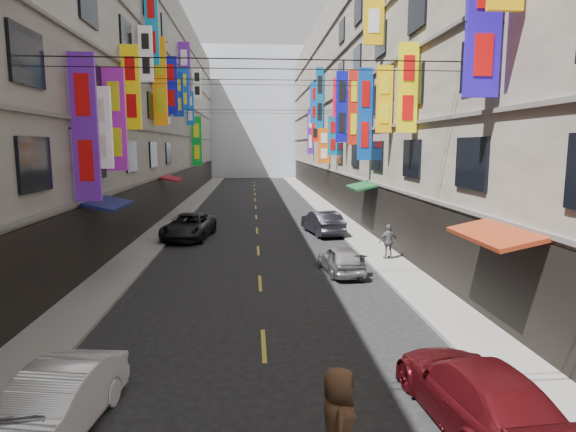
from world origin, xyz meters
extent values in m
cube|color=slate|center=(-6.00, 42.00, 0.06)|extent=(2.00, 90.00, 0.12)
cube|color=slate|center=(6.00, 42.00, 0.06)|extent=(2.00, 90.00, 0.12)
cube|color=gray|center=(-12.00, 42.00, 9.50)|extent=(10.00, 90.00, 19.00)
cube|color=black|center=(-6.95, 42.00, 1.50)|extent=(0.12, 85.50, 3.00)
cube|color=#66635E|center=(-6.94, 42.00, 3.20)|extent=(0.16, 90.00, 0.14)
cube|color=#66635E|center=(-6.94, 42.00, 6.40)|extent=(0.16, 90.00, 0.14)
cube|color=#66635E|center=(-6.94, 42.00, 9.60)|extent=(0.16, 90.00, 0.14)
cube|color=#66635E|center=(-6.94, 42.00, 12.80)|extent=(0.16, 90.00, 0.14)
cube|color=#AA9D8E|center=(12.00, 42.00, 9.50)|extent=(10.00, 90.00, 19.00)
cube|color=black|center=(6.95, 42.00, 1.50)|extent=(0.12, 85.50, 3.00)
cube|color=#66635E|center=(6.94, 42.00, 3.20)|extent=(0.16, 90.00, 0.14)
cube|color=#66635E|center=(6.94, 42.00, 6.40)|extent=(0.16, 90.00, 0.14)
cube|color=#66635E|center=(6.94, 42.00, 9.60)|extent=(0.16, 90.00, 0.14)
cube|color=#66635E|center=(6.94, 42.00, 12.80)|extent=(0.16, 90.00, 0.14)
cube|color=silver|center=(0.00, 92.00, 11.00)|extent=(18.00, 8.00, 22.00)
cube|color=#2410C4|center=(6.39, 19.52, 8.88)|extent=(1.01, 0.18, 4.22)
cylinder|color=black|center=(6.44, 19.52, 8.88)|extent=(1.11, 0.08, 0.08)
cube|color=#51198A|center=(-6.43, 24.18, 6.02)|extent=(0.94, 0.18, 5.45)
cylinder|color=black|center=(-6.48, 24.18, 6.02)|extent=(1.04, 0.08, 0.08)
cube|color=white|center=(-6.44, 26.07, 6.10)|extent=(0.91, 0.18, 3.31)
cylinder|color=black|center=(-6.49, 26.07, 6.10)|extent=(1.01, 0.08, 0.08)
cube|color=yellow|center=(6.47, 26.45, 7.84)|extent=(0.86, 0.18, 3.79)
cylinder|color=black|center=(6.52, 26.45, 7.84)|extent=(0.96, 0.08, 0.08)
cube|color=purple|center=(-6.42, 28.23, 6.56)|extent=(0.95, 0.18, 4.61)
cylinder|color=black|center=(-6.47, 28.23, 6.56)|extent=(1.05, 0.08, 0.08)
cube|color=yellow|center=(6.49, 30.24, 7.73)|extent=(0.81, 0.18, 3.36)
cylinder|color=black|center=(6.54, 30.24, 7.73)|extent=(0.91, 0.08, 0.08)
cube|color=yellow|center=(-6.44, 31.56, 8.35)|extent=(0.92, 0.18, 4.27)
cylinder|color=black|center=(-6.49, 31.56, 8.35)|extent=(1.02, 0.08, 0.08)
cube|color=#E9AF0C|center=(6.36, 32.28, 12.98)|extent=(1.09, 0.18, 4.37)
cylinder|color=black|center=(6.41, 32.28, 12.98)|extent=(1.19, 0.08, 0.08)
cube|color=#0E43A8|center=(6.47, 34.36, 7.23)|extent=(0.85, 0.18, 5.41)
cylinder|color=black|center=(6.52, 34.36, 7.23)|extent=(0.95, 0.08, 0.08)
cube|color=white|center=(-6.51, 35.82, 10.80)|extent=(0.79, 0.18, 3.21)
cylinder|color=black|center=(-6.56, 35.82, 10.80)|extent=(0.89, 0.08, 0.08)
cube|color=#0D78A4|center=(-6.49, 37.79, 12.91)|extent=(0.83, 0.18, 4.83)
cylinder|color=black|center=(-6.54, 37.79, 12.91)|extent=(0.93, 0.08, 0.08)
cube|color=red|center=(6.54, 37.96, 7.91)|extent=(0.72, 0.18, 4.90)
cylinder|color=black|center=(6.59, 37.96, 7.91)|extent=(0.82, 0.08, 0.08)
cube|color=orange|center=(-6.43, 39.52, 9.67)|extent=(0.94, 0.18, 5.83)
cylinder|color=black|center=(-6.48, 39.52, 9.67)|extent=(1.04, 0.08, 0.08)
cube|color=#0D11A2|center=(6.47, 41.88, 8.26)|extent=(0.87, 0.18, 5.21)
cylinder|color=black|center=(6.52, 41.88, 8.26)|extent=(0.97, 0.08, 0.08)
cube|color=#0E10A7|center=(-6.42, 44.13, 10.00)|extent=(0.97, 0.18, 4.34)
cylinder|color=black|center=(-6.47, 44.13, 10.00)|extent=(1.07, 0.08, 0.08)
cube|color=#E41541|center=(6.55, 44.43, 9.19)|extent=(0.69, 0.18, 3.11)
cylinder|color=black|center=(6.60, 44.43, 9.19)|extent=(0.79, 0.08, 0.08)
cube|color=#0C6F96|center=(6.52, 46.15, 6.23)|extent=(0.77, 0.18, 3.23)
cylinder|color=black|center=(6.57, 46.15, 6.23)|extent=(0.87, 0.08, 0.08)
cube|color=#0D2B99|center=(-6.45, 47.85, 9.68)|extent=(0.90, 0.18, 3.66)
cylinder|color=black|center=(-6.50, 47.85, 9.68)|extent=(1.00, 0.08, 0.08)
cube|color=#0F48AF|center=(-6.35, 50.35, 10.41)|extent=(1.10, 0.18, 3.65)
cylinder|color=black|center=(-6.40, 50.35, 10.41)|extent=(1.20, 0.08, 0.08)
cube|color=#D6590B|center=(6.37, 50.05, 5.40)|extent=(1.07, 0.18, 3.22)
cylinder|color=black|center=(6.42, 50.05, 5.40)|extent=(1.17, 0.08, 0.08)
cube|color=#5A198E|center=(-6.36, 51.55, 12.27)|extent=(1.08, 0.18, 4.93)
cylinder|color=black|center=(-6.41, 51.55, 12.27)|extent=(1.18, 0.08, 0.08)
cube|color=#0B558F|center=(6.51, 54.26, 10.10)|extent=(0.78, 0.18, 6.00)
cylinder|color=black|center=(6.56, 54.26, 10.10)|extent=(0.88, 0.08, 0.08)
cube|color=#0D4B9E|center=(-6.53, 56.44, 9.21)|extent=(0.74, 0.18, 3.40)
cylinder|color=black|center=(-6.58, 56.44, 9.21)|extent=(0.84, 0.08, 0.08)
cube|color=blue|center=(6.35, 56.34, 9.83)|extent=(1.10, 0.18, 4.16)
cylinder|color=black|center=(6.40, 56.34, 9.83)|extent=(1.20, 0.08, 0.08)
cube|color=red|center=(6.52, 57.68, 7.58)|extent=(0.76, 0.18, 3.44)
cylinder|color=black|center=(6.57, 57.68, 7.58)|extent=(0.86, 0.08, 0.08)
cube|color=#0B8025|center=(-6.36, 59.89, 5.91)|extent=(1.09, 0.18, 5.39)
cylinder|color=black|center=(-6.41, 59.89, 5.91)|extent=(1.19, 0.08, 0.08)
cube|color=silver|center=(-6.40, 62.34, 12.39)|extent=(0.99, 0.18, 3.41)
cylinder|color=black|center=(-6.45, 62.34, 12.39)|extent=(1.09, 0.08, 0.08)
cube|color=#521A8F|center=(6.56, 62.14, 7.08)|extent=(0.69, 0.18, 5.26)
cylinder|color=black|center=(6.61, 62.14, 7.08)|extent=(0.79, 0.08, 0.08)
cube|color=maroon|center=(6.30, 18.00, 3.00)|extent=(1.39, 3.20, 0.41)
cube|color=#171B51|center=(-6.30, 26.00, 3.00)|extent=(1.39, 3.20, 0.41)
cube|color=#144B21|center=(6.30, 34.00, 3.00)|extent=(1.39, 3.20, 0.41)
cube|color=maroon|center=(-6.30, 42.00, 3.00)|extent=(1.39, 3.20, 0.41)
cylinder|color=black|center=(0.00, 22.00, 8.20)|extent=(14.00, 0.04, 0.04)
cylinder|color=black|center=(0.00, 36.00, 9.40)|extent=(14.00, 0.04, 0.04)
cylinder|color=black|center=(0.00, 50.00, 8.60)|extent=(14.00, 0.04, 0.04)
cube|color=gold|center=(0.00, 18.00, 0.01)|extent=(0.12, 2.20, 0.01)
cube|color=gold|center=(0.00, 24.00, 0.01)|extent=(0.12, 2.20, 0.01)
cube|color=gold|center=(0.00, 30.00, 0.01)|extent=(0.12, 2.20, 0.01)
cube|color=gold|center=(0.00, 36.00, 0.01)|extent=(0.12, 2.20, 0.01)
cube|color=gold|center=(0.00, 42.00, 0.01)|extent=(0.12, 2.20, 0.01)
cube|color=gold|center=(0.00, 48.00, 0.01)|extent=(0.12, 2.20, 0.01)
cube|color=gold|center=(0.00, 54.00, 0.01)|extent=(0.12, 2.20, 0.01)
cube|color=gold|center=(0.00, 60.00, 0.01)|extent=(0.12, 2.20, 0.01)
cube|color=gold|center=(0.00, 66.00, 0.01)|extent=(0.12, 2.20, 0.01)
cube|color=gold|center=(0.00, 72.00, 0.01)|extent=(0.12, 2.20, 0.01)
cube|color=gold|center=(0.00, 78.00, 0.01)|extent=(0.12, 2.20, 0.01)
cylinder|color=black|center=(3.96, 23.80, 0.25)|extent=(0.23, 0.51, 0.50)
cylinder|color=black|center=(4.26, 25.06, 0.25)|extent=(0.23, 0.51, 0.50)
cube|color=black|center=(4.11, 24.43, 0.40)|extent=(0.59, 1.33, 0.18)
cube|color=black|center=(4.17, 24.67, 0.75)|extent=(0.44, 0.61, 0.22)
cylinder|color=black|center=(3.99, 23.90, 0.70)|extent=(0.16, 0.36, 0.88)
cylinder|color=black|center=(3.99, 23.90, 1.05)|extent=(0.50, 0.17, 0.06)
imported|color=white|center=(-3.96, 14.13, 0.63)|extent=(1.85, 3.95, 1.25)
imported|color=black|center=(-4.00, 33.64, 0.72)|extent=(3.03, 5.47, 1.45)
imported|color=#580F14|center=(4.00, 13.94, 0.66)|extent=(2.21, 4.71, 1.33)
imported|color=#B3B4B8|center=(3.45, 25.27, 0.60)|extent=(1.72, 3.63, 1.20)
imported|color=#222229|center=(4.00, 34.44, 0.73)|extent=(2.28, 4.64, 1.46)
imported|color=#5B5A5D|center=(6.07, 27.25, 0.94)|extent=(1.04, 0.70, 1.64)
imported|color=#4F341F|center=(1.06, 12.59, 0.95)|extent=(0.74, 1.00, 1.91)
camera|label=1|loc=(-0.26, 5.58, 5.35)|focal=30.00mm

